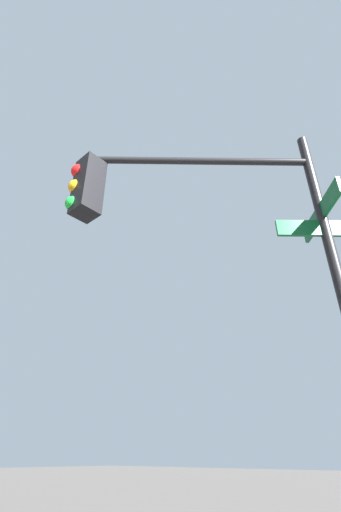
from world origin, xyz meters
TOP-DOWN VIEW (x-y plane):
  - traffic_signal_near at (-6.37, -6.52)m, footprint 2.60×2.45m

SIDE VIEW (x-z plane):
  - traffic_signal_near at x=-6.37m, z-range 1.09..6.33m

